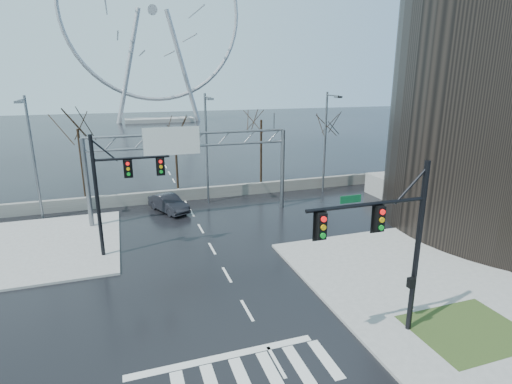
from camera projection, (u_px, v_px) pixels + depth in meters
name	position (u px, v px, depth m)	size (l,w,h in m)	color
ground	(247.00, 310.00, 20.02)	(260.00, 260.00, 0.00)	black
sidewalk_right_ext	(390.00, 264.00, 24.90)	(12.00, 10.00, 0.15)	gray
sidewalk_far	(43.00, 246.00, 27.54)	(10.00, 12.00, 0.15)	gray
grass_strip	(468.00, 330.00, 18.19)	(5.00, 4.00, 0.02)	#263918
barrier_wall	(184.00, 195.00, 38.09)	(52.00, 0.50, 1.10)	slate
signal_mast_near	(393.00, 237.00, 16.59)	(5.52, 0.41, 8.00)	black
signal_mast_far	(115.00, 184.00, 25.06)	(4.72, 0.41, 8.00)	black
sign_gantry	(187.00, 156.00, 32.12)	(16.36, 0.40, 7.60)	slate
streetlight_left	(31.00, 149.00, 31.27)	(0.50, 2.55, 10.00)	slate
streetlight_mid	(207.00, 141.00, 35.58)	(0.50, 2.55, 10.00)	slate
streetlight_right	(327.00, 135.00, 39.28)	(0.50, 2.55, 10.00)	slate
tree_left	(79.00, 137.00, 37.03)	(3.75, 3.75, 7.50)	black
tree_center	(175.00, 140.00, 40.93)	(3.25, 3.25, 6.50)	black
tree_right	(261.00, 127.00, 42.51)	(3.90, 3.90, 7.80)	black
tree_far_right	(326.00, 131.00, 45.65)	(3.40, 3.40, 6.80)	black
ferris_wheel	(153.00, 18.00, 101.00)	(45.00, 6.00, 50.91)	gray
car	(169.00, 203.00, 34.74)	(1.58, 4.54, 1.49)	black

